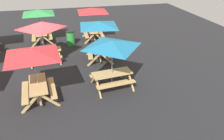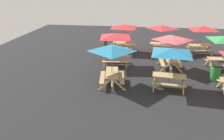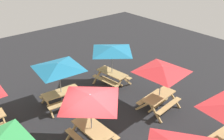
{
  "view_description": "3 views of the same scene",
  "coord_description": "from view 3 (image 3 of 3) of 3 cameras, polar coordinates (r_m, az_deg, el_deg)",
  "views": [
    {
      "loc": [
        -11.8,
        -1.21,
        5.46
      ],
      "look_at": [
        -3.32,
        -3.23,
        0.9
      ],
      "focal_mm": 35.0,
      "sensor_mm": 36.0,
      "label": 1
    },
    {
      "loc": [
        -1.74,
        -14.56,
        5.47
      ],
      "look_at": [
        -3.32,
        -3.23,
        0.9
      ],
      "focal_mm": 35.0,
      "sensor_mm": 36.0,
      "label": 2
    },
    {
      "loc": [
        4.47,
        6.18,
        7.16
      ],
      "look_at": [
        -3.32,
        -3.23,
        0.9
      ],
      "focal_mm": 40.0,
      "sensor_mm": 36.0,
      "label": 3
    }
  ],
  "objects": [
    {
      "name": "picnic_table_4",
      "position": [
        11.35,
        11.3,
        -0.53
      ],
      "size": [
        2.81,
        2.81,
        2.34
      ],
      "rotation": [
        0.0,
        0.0,
        0.11
      ],
      "color": "tan",
      "rests_on": "ground"
    },
    {
      "name": "picnic_table_1",
      "position": [
        9.18,
        -4.96,
        -7.22
      ],
      "size": [
        2.1,
        2.1,
        2.34
      ],
      "rotation": [
        0.0,
        0.0,
        1.62
      ],
      "color": "tan",
      "rests_on": "ground"
    },
    {
      "name": "trash_bin_green",
      "position": [
        10.49,
        -21.5,
        -14.6
      ],
      "size": [
        0.59,
        0.59,
        0.98
      ],
      "color": "green",
      "rests_on": "ground"
    },
    {
      "name": "picnic_table_3",
      "position": [
        11.67,
        -12.09,
        0.2
      ],
      "size": [
        2.82,
        2.82,
        2.34
      ],
      "rotation": [
        0.0,
        0.0,
        -0.1
      ],
      "color": "tan",
      "rests_on": "ground"
    },
    {
      "name": "picnic_table_2",
      "position": [
        13.25,
        0.0,
        4.19
      ],
      "size": [
        2.24,
        2.24,
        2.34
      ],
      "rotation": [
        0.0,
        0.0,
        1.7
      ],
      "color": "tan",
      "rests_on": "ground"
    }
  ]
}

